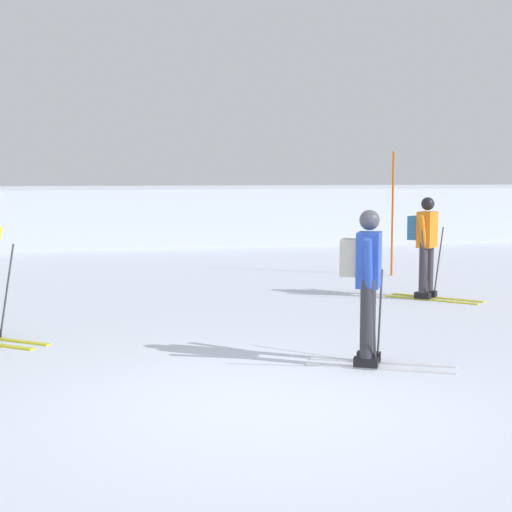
{
  "coord_description": "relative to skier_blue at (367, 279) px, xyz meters",
  "views": [
    {
      "loc": [
        -1.55,
        -6.72,
        2.09
      ],
      "look_at": [
        0.84,
        4.36,
        0.9
      ],
      "focal_mm": 54.7,
      "sensor_mm": 36.0,
      "label": 1
    }
  ],
  "objects": [
    {
      "name": "trail_marker_pole",
      "position": [
        3.18,
        7.11,
        0.32
      ],
      "size": [
        0.04,
        0.04,
        2.56
      ],
      "primitive_type": "cylinder",
      "color": "#C65614",
      "rests_on": "ground"
    },
    {
      "name": "skier_blue",
      "position": [
        0.0,
        0.0,
        0.0
      ],
      "size": [
        1.6,
        1.05,
        1.71
      ],
      "color": "silver",
      "rests_on": "ground"
    },
    {
      "name": "ground_plane",
      "position": [
        -1.39,
        -1.23,
        -0.95
      ],
      "size": [
        120.0,
        120.0,
        0.0
      ],
      "primitive_type": "plane",
      "color": "silver"
    },
    {
      "name": "far_snow_ridge",
      "position": [
        -1.39,
        17.8,
        -0.12
      ],
      "size": [
        80.0,
        7.49,
        1.66
      ],
      "primitive_type": "cube",
      "color": "silver",
      "rests_on": "ground"
    },
    {
      "name": "skier_orange",
      "position": [
        2.59,
        4.18,
        0.0
      ],
      "size": [
        1.38,
        1.4,
        1.71
      ],
      "color": "gold",
      "rests_on": "ground"
    }
  ]
}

